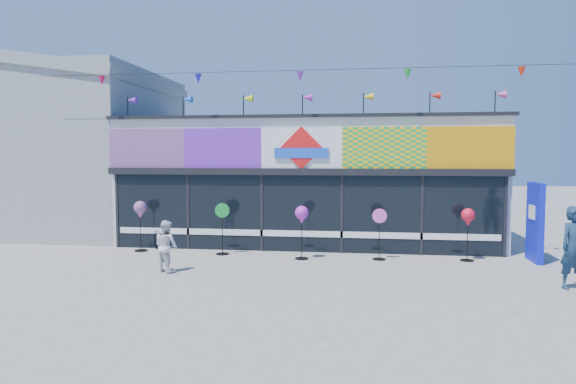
% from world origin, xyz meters
% --- Properties ---
extents(ground, '(80.00, 80.00, 0.00)m').
position_xyz_m(ground, '(0.00, 0.00, 0.00)').
color(ground, slate).
rests_on(ground, ground).
extents(kite_shop, '(16.00, 5.70, 5.31)m').
position_xyz_m(kite_shop, '(0.00, 5.94, 2.05)').
color(kite_shop, silver).
rests_on(kite_shop, ground).
extents(neighbour_building, '(8.18, 7.20, 6.87)m').
position_xyz_m(neighbour_building, '(-10.00, 7.00, 3.20)').
color(neighbour_building, '#96999B').
rests_on(neighbour_building, ground).
extents(blue_sign, '(0.21, 1.08, 2.15)m').
position_xyz_m(blue_sign, '(6.42, 2.86, 1.08)').
color(blue_sign, '#0D1ACA').
rests_on(blue_sign, ground).
extents(spinner_0, '(0.38, 0.38, 1.52)m').
position_xyz_m(spinner_0, '(-4.81, 2.86, 1.22)').
color(spinner_0, black).
rests_on(spinner_0, ground).
extents(spinner_1, '(0.42, 0.38, 1.50)m').
position_xyz_m(spinner_1, '(-2.23, 2.69, 0.79)').
color(spinner_1, black).
rests_on(spinner_1, ground).
extents(spinner_2, '(0.38, 0.38, 1.49)m').
position_xyz_m(spinner_2, '(0.13, 2.33, 1.19)').
color(spinner_2, black).
rests_on(spinner_2, ground).
extents(spinner_3, '(0.40, 0.36, 1.42)m').
position_xyz_m(spinner_3, '(2.26, 2.53, 0.75)').
color(spinner_3, black).
rests_on(spinner_3, ground).
extents(spinner_4, '(0.37, 0.37, 1.45)m').
position_xyz_m(spinner_4, '(4.64, 2.70, 1.16)').
color(spinner_4, black).
rests_on(spinner_4, ground).
extents(adult_man, '(0.74, 0.59, 1.79)m').
position_xyz_m(adult_man, '(6.30, -0.05, 0.89)').
color(adult_man, '#162D47').
rests_on(adult_man, ground).
extents(child, '(0.72, 0.62, 1.28)m').
position_xyz_m(child, '(-3.02, 0.32, 0.64)').
color(child, silver).
rests_on(child, ground).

